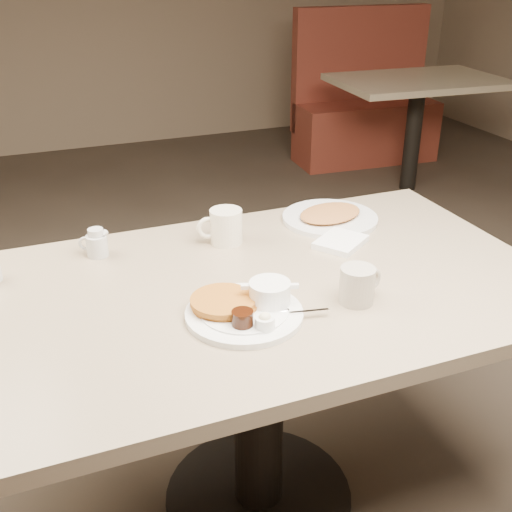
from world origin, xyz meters
name	(u,v)px	position (x,y,z in m)	size (l,w,h in m)	color
room	(260,10)	(0.00, 0.00, 1.40)	(7.04, 8.04, 2.84)	#4C3F33
diner_table	(259,340)	(0.00, 0.00, 0.58)	(1.50, 0.90, 0.75)	tan
main_plate	(246,306)	(-0.08, -0.13, 0.77)	(0.36, 0.35, 0.07)	white
coffee_mug_near	(358,284)	(0.19, -0.17, 0.80)	(0.13, 0.10, 0.09)	#B9AF9E
napkin	(341,242)	(0.30, 0.13, 0.76)	(0.18, 0.17, 0.02)	white
coffee_mug_far	(225,227)	(0.00, 0.27, 0.80)	(0.14, 0.11, 0.10)	white
creamer_right	(96,244)	(-0.35, 0.32, 0.79)	(0.08, 0.06, 0.08)	silver
hash_plate	(330,216)	(0.36, 0.30, 0.76)	(0.37, 0.37, 0.04)	white
booth_back_right	(369,109)	(2.03, 2.81, 0.41)	(1.14, 1.32, 1.12)	brown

